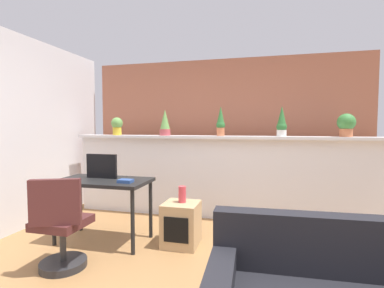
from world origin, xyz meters
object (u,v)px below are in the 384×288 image
potted_plant_3 (282,123)px  potted_plant_1 (165,123)px  office_chair (61,231)px  vase_on_shelf (182,194)px  tv_monitor (102,166)px  potted_plant_0 (117,125)px  potted_plant_2 (221,122)px  desk (103,187)px  book_on_desk (126,181)px  potted_plant_4 (346,124)px  side_cube_shelf (181,224)px

potted_plant_3 → potted_plant_1: bearing=-179.7°
office_chair → vase_on_shelf: size_ratio=4.82×
potted_plant_3 → office_chair: 3.02m
tv_monitor → office_chair: 0.96m
potted_plant_0 → office_chair: 2.18m
potted_plant_2 → potted_plant_3: bearing=-1.2°
tv_monitor → vase_on_shelf: size_ratio=2.10×
potted_plant_1 → desk: size_ratio=0.36×
potted_plant_0 → tv_monitor: 1.24m
potted_plant_0 → potted_plant_2: potted_plant_2 is taller
office_chair → book_on_desk: office_chair is taller
potted_plant_1 → potted_plant_4: bearing=1.1°
potted_plant_0 → office_chair: bearing=-77.2°
vase_on_shelf → potted_plant_0: bearing=143.8°
potted_plant_0 → tv_monitor: bearing=-70.7°
potted_plant_4 → desk: bearing=-157.5°
potted_plant_1 → book_on_desk: (-0.02, -1.27, -0.67)m
side_cube_shelf → potted_plant_3: bearing=42.6°
potted_plant_0 → potted_plant_2: 1.67m
potted_plant_1 → potted_plant_2: 0.86m
potted_plant_2 → office_chair: potted_plant_2 is taller
office_chair → side_cube_shelf: office_chair is taller
vase_on_shelf → desk: bearing=-171.5°
potted_plant_1 → desk: 1.44m
office_chair → potted_plant_1: bearing=78.6°
office_chair → book_on_desk: size_ratio=5.78×
potted_plant_2 → vase_on_shelf: potted_plant_2 is taller
tv_monitor → side_cube_shelf: 1.19m
potted_plant_4 → side_cube_shelf: size_ratio=0.62×
side_cube_shelf → book_on_desk: size_ratio=3.18×
potted_plant_1 → potted_plant_2: (0.86, 0.03, 0.01)m
potted_plant_4 → vase_on_shelf: 2.39m
book_on_desk → potted_plant_3: bearing=36.2°
potted_plant_3 → tv_monitor: 2.47m
potted_plant_1 → tv_monitor: (-0.44, -1.08, -0.54)m
potted_plant_1 → side_cube_shelf: size_ratio=0.79×
desk → book_on_desk: size_ratio=6.99×
potted_plant_0 → tv_monitor: size_ratio=0.72×
potted_plant_1 → potted_plant_3: 1.72m
potted_plant_0 → vase_on_shelf: potted_plant_0 is taller
vase_on_shelf → book_on_desk: bearing=-157.5°
tv_monitor → potted_plant_4: bearing=20.7°
potted_plant_2 → potted_plant_4: size_ratio=1.40×
book_on_desk → potted_plant_1: bearing=89.0°
side_cube_shelf → vase_on_shelf: vase_on_shelf is taller
side_cube_shelf → vase_on_shelf: 0.35m
potted_plant_0 → book_on_desk: (0.79, -1.25, -0.63)m
office_chair → desk: bearing=89.2°
tv_monitor → desk: bearing=-50.6°
office_chair → book_on_desk: 0.82m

